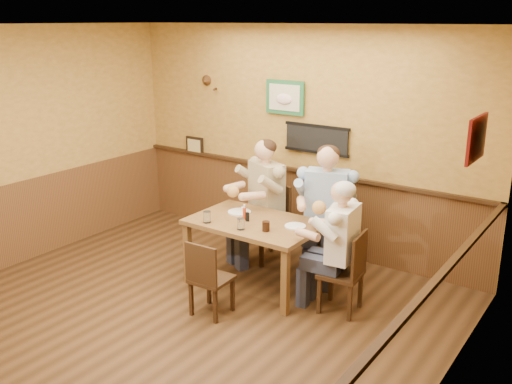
% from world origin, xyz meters
% --- Properties ---
extents(room, '(5.02, 5.03, 2.81)m').
position_xyz_m(room, '(0.13, 0.17, 1.69)').
color(room, '#34200F').
rests_on(room, ground).
extents(dining_table, '(1.40, 0.90, 0.75)m').
position_xyz_m(dining_table, '(0.21, 1.22, 0.66)').
color(dining_table, brown).
rests_on(dining_table, ground).
extents(chair_back_left, '(0.58, 0.58, 0.95)m').
position_xyz_m(chair_back_left, '(-0.07, 1.87, 0.47)').
color(chair_back_left, '#372211').
rests_on(chair_back_left, ground).
extents(chair_back_right, '(0.56, 0.56, 0.96)m').
position_xyz_m(chair_back_right, '(0.73, 1.89, 0.48)').
color(chair_back_right, '#372211').
rests_on(chair_back_right, ground).
extents(chair_right_end, '(0.44, 0.44, 0.86)m').
position_xyz_m(chair_right_end, '(1.27, 1.21, 0.43)').
color(chair_right_end, '#372211').
rests_on(chair_right_end, ground).
extents(chair_near_side, '(0.38, 0.38, 0.79)m').
position_xyz_m(chair_near_side, '(0.24, 0.43, 0.40)').
color(chair_near_side, '#372211').
rests_on(chair_near_side, ground).
extents(diner_tan_shirt, '(0.83, 0.83, 1.35)m').
position_xyz_m(diner_tan_shirt, '(-0.07, 1.87, 0.68)').
color(diner_tan_shirt, tan).
rests_on(diner_tan_shirt, ground).
extents(diner_blue_polo, '(0.80, 0.80, 1.38)m').
position_xyz_m(diner_blue_polo, '(0.73, 1.89, 0.69)').
color(diner_blue_polo, '#89A6CE').
rests_on(diner_blue_polo, ground).
extents(diner_white_elder, '(0.62, 0.62, 1.23)m').
position_xyz_m(diner_white_elder, '(1.27, 1.21, 0.61)').
color(diner_white_elder, white).
rests_on(diner_white_elder, ground).
extents(water_glass_left, '(0.11, 0.11, 0.12)m').
position_xyz_m(water_glass_left, '(-0.18, 0.88, 0.81)').
color(water_glass_left, silver).
rests_on(water_glass_left, dining_table).
extents(water_glass_mid, '(0.08, 0.08, 0.12)m').
position_xyz_m(water_glass_mid, '(0.24, 0.92, 0.81)').
color(water_glass_mid, white).
rests_on(water_glass_mid, dining_table).
extents(cola_tumbler, '(0.08, 0.08, 0.10)m').
position_xyz_m(cola_tumbler, '(0.48, 1.03, 0.80)').
color(cola_tumbler, black).
rests_on(cola_tumbler, dining_table).
extents(hot_sauce_bottle, '(0.05, 0.05, 0.16)m').
position_xyz_m(hot_sauce_bottle, '(0.10, 1.18, 0.83)').
color(hot_sauce_bottle, '#BC3714').
rests_on(hot_sauce_bottle, dining_table).
extents(salt_shaker, '(0.04, 0.04, 0.09)m').
position_xyz_m(salt_shaker, '(-0.02, 1.32, 0.79)').
color(salt_shaker, white).
rests_on(salt_shaker, dining_table).
extents(pepper_shaker, '(0.04, 0.04, 0.10)m').
position_xyz_m(pepper_shaker, '(0.15, 1.17, 0.80)').
color(pepper_shaker, black).
rests_on(pepper_shaker, dining_table).
extents(plate_far_left, '(0.34, 0.34, 0.02)m').
position_xyz_m(plate_far_left, '(-0.09, 1.34, 0.76)').
color(plate_far_left, silver).
rests_on(plate_far_left, dining_table).
extents(plate_far_right, '(0.24, 0.24, 0.02)m').
position_xyz_m(plate_far_right, '(0.67, 1.31, 0.76)').
color(plate_far_right, white).
rests_on(plate_far_right, dining_table).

